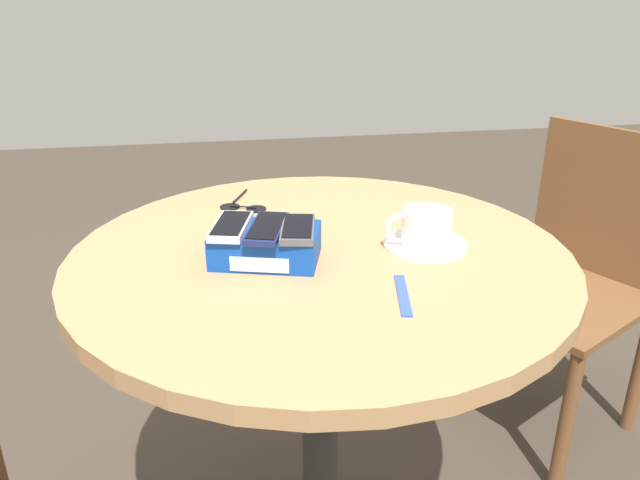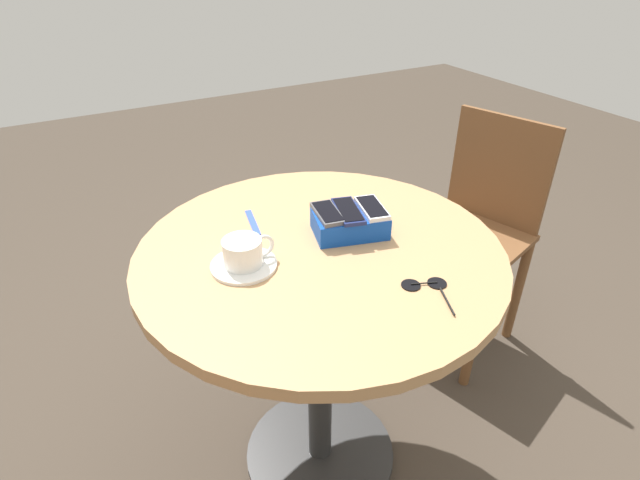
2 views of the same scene
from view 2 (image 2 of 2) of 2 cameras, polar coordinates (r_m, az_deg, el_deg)
The scene contains 11 objects.
ground_plane at distance 1.73m, azimuth -0.00°, elevation -23.17°, with size 8.00×8.00×0.00m, color #42382D.
round_table at distance 1.28m, azimuth -0.00°, elevation -7.11°, with size 0.87×0.87×0.78m.
phone_box at distance 1.22m, azimuth 3.41°, elevation 1.91°, with size 0.20×0.16×0.05m.
phone_white at distance 1.23m, azimuth 5.94°, elevation 3.66°, with size 0.08×0.13×0.01m.
phone_navy at distance 1.21m, azimuth 3.23°, elevation 3.34°, with size 0.09×0.14×0.01m.
phone_gray at distance 1.20m, azimuth 0.87°, elevation 3.09°, with size 0.07×0.12×0.01m.
saucer at distance 1.12m, azimuth -8.70°, elevation -2.84°, with size 0.15×0.15×0.01m, color white.
coffee_cup at distance 1.10m, azimuth -8.72°, elevation -1.30°, with size 0.12×0.09×0.06m.
lanyard_strap at distance 1.29m, azimuth -7.70°, elevation 2.02°, with size 0.13×0.02×0.00m, color blue.
sunglasses at distance 1.07m, azimuth 12.07°, elevation -5.17°, with size 0.09×0.14×0.01m.
chair_near_window at distance 1.93m, azimuth 17.08°, elevation 0.80°, with size 0.49×0.49×0.88m.
Camera 2 is at (0.48, 0.87, 1.42)m, focal length 28.00 mm.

